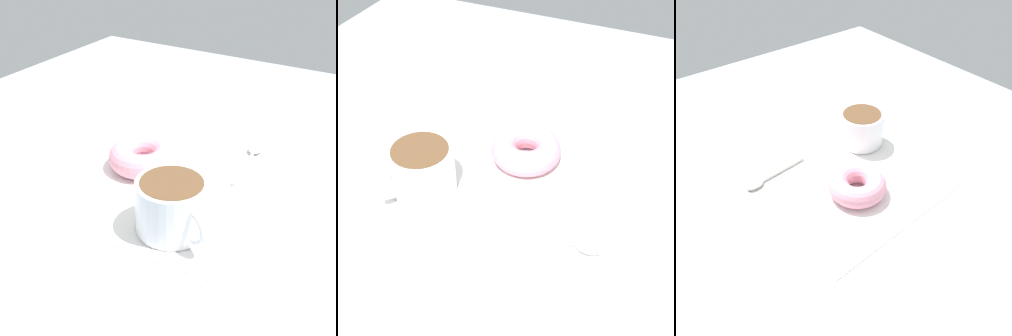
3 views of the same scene
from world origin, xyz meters
The scene contains 5 objects.
ground_plane centered at (0.00, 0.00, -1.00)cm, with size 120.00×120.00×2.00cm, color #99A8B7.
napkin centered at (2.39, -2.46, 0.15)cm, with size 33.88×33.88×0.30cm, color white.
coffee_cup centered at (12.62, 4.28, 4.05)cm, with size 9.34×11.53×7.21cm.
donut centered at (1.27, -7.73, 2.28)cm, with size 10.96×10.96×3.96cm, color pink.
spoon centered at (-10.96, 5.92, 0.70)cm, with size 13.84×2.74×0.90cm.
Camera 2 is at (-18.40, 45.00, 48.41)cm, focal length 50.00 mm.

